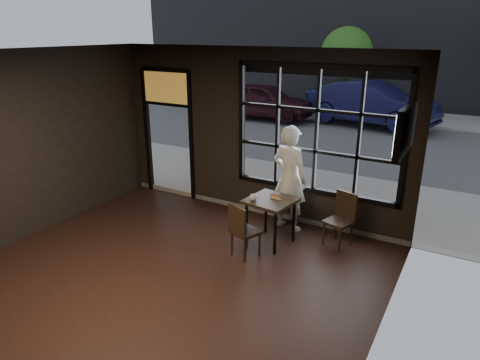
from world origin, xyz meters
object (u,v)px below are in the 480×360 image
Objects in this scene: navy_car at (371,103)px; chair_near at (246,230)px; man at (290,179)px; cafe_table at (270,221)px.

chair_near is at bearing -164.92° from navy_car.
man is (0.18, 1.28, 0.51)m from chair_near.
man is at bearing -78.23° from chair_near.
navy_car is at bearing 102.88° from cafe_table.
navy_car is at bearing -72.14° from man.
chair_near is at bearing 94.42° from man.
cafe_table is 0.89× the size of chair_near.
man is 0.40× the size of navy_car.
man reaches higher than cafe_table.
navy_car is (-0.85, 10.24, 0.49)m from cafe_table.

